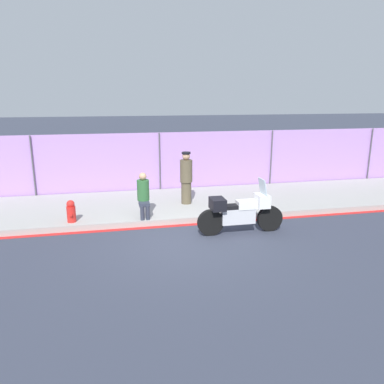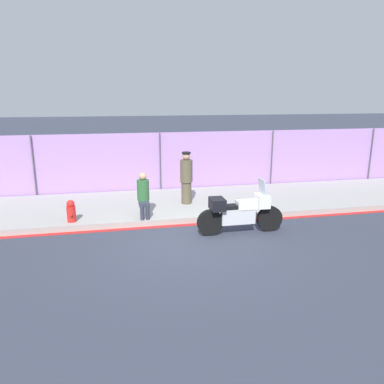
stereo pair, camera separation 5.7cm
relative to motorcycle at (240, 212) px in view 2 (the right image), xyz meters
The scene contains 8 objects.
ground_plane 1.68m from the motorcycle, 167.43° to the right, with size 120.00×120.00×0.00m, color #333847.
sidewalk 3.21m from the motorcycle, 118.92° to the left, with size 32.48×3.56×0.17m.
curb_paint_stripe 1.88m from the motorcycle, 149.41° to the left, with size 32.48×0.18×0.01m.
storefront_fence 4.93m from the motorcycle, 108.28° to the left, with size 30.85×0.17×2.26m.
motorcycle is the anchor object (origin of this frame).
officer_standing 2.71m from the motorcycle, 110.91° to the left, with size 0.39×0.39×1.67m.
person_seated_on_curb 2.82m from the motorcycle, 148.96° to the left, with size 0.35×0.64×1.27m.
fire_hydrant 4.61m from the motorcycle, 162.98° to the left, with size 0.24×0.30×0.62m.
Camera 2 is at (-1.61, -8.59, 3.56)m, focal length 35.00 mm.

